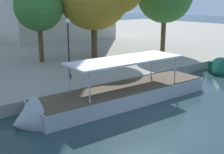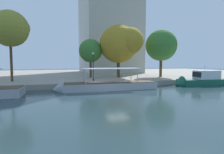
{
  "view_description": "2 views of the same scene",
  "coord_description": "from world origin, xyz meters",
  "px_view_note": "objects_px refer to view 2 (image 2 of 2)",
  "views": [
    {
      "loc": [
        -11.68,
        -9.28,
        6.75
      ],
      "look_at": [
        -0.0,
        5.49,
        1.77
      ],
      "focal_mm": 46.24,
      "sensor_mm": 36.0,
      "label": 1
    },
    {
      "loc": [
        -6.98,
        -19.46,
        3.71
      ],
      "look_at": [
        0.72,
        4.22,
        1.82
      ],
      "focal_mm": 29.44,
      "sensor_mm": 36.0,
      "label": 2
    }
  ],
  "objects_px": {
    "motor_yacht_3": "(200,81)",
    "lamp_post": "(93,65)",
    "tree_1": "(121,43)",
    "tour_boat_2": "(103,87)",
    "tree_5": "(91,51)",
    "tree_2": "(162,45)",
    "tree_3": "(11,28)"
  },
  "relations": [
    {
      "from": "lamp_post",
      "to": "tree_3",
      "type": "bearing_deg",
      "value": 166.68
    },
    {
      "from": "tree_1",
      "to": "tree_3",
      "type": "xyz_separation_m",
      "value": [
        -19.34,
        -2.62,
        1.49
      ]
    },
    {
      "from": "tour_boat_2",
      "to": "tree_2",
      "type": "distance_m",
      "value": 19.37
    },
    {
      "from": "tour_boat_2",
      "to": "lamp_post",
      "type": "distance_m",
      "value": 5.94
    },
    {
      "from": "tree_2",
      "to": "tree_3",
      "type": "distance_m",
      "value": 28.1
    },
    {
      "from": "motor_yacht_3",
      "to": "lamp_post",
      "type": "height_order",
      "value": "lamp_post"
    },
    {
      "from": "tree_1",
      "to": "tree_2",
      "type": "height_order",
      "value": "tree_1"
    },
    {
      "from": "tour_boat_2",
      "to": "motor_yacht_3",
      "type": "xyz_separation_m",
      "value": [
        16.76,
        -0.06,
        0.25
      ]
    },
    {
      "from": "tour_boat_2",
      "to": "tree_5",
      "type": "relative_size",
      "value": 1.85
    },
    {
      "from": "tree_1",
      "to": "tree_5",
      "type": "distance_m",
      "value": 6.36
    },
    {
      "from": "tour_boat_2",
      "to": "tree_3",
      "type": "height_order",
      "value": "tree_3"
    },
    {
      "from": "motor_yacht_3",
      "to": "tree_3",
      "type": "height_order",
      "value": "tree_3"
    },
    {
      "from": "tree_2",
      "to": "tree_3",
      "type": "relative_size",
      "value": 0.89
    },
    {
      "from": "tour_boat_2",
      "to": "tree_2",
      "type": "xyz_separation_m",
      "value": [
        15.43,
        9.3,
        7.13
      ]
    },
    {
      "from": "tree_2",
      "to": "tree_5",
      "type": "height_order",
      "value": "tree_2"
    },
    {
      "from": "lamp_post",
      "to": "tree_1",
      "type": "height_order",
      "value": "tree_1"
    },
    {
      "from": "lamp_post",
      "to": "tree_3",
      "type": "distance_m",
      "value": 13.97
    },
    {
      "from": "lamp_post",
      "to": "tree_5",
      "type": "distance_m",
      "value": 8.03
    },
    {
      "from": "tree_2",
      "to": "tour_boat_2",
      "type": "bearing_deg",
      "value": -148.91
    },
    {
      "from": "tree_1",
      "to": "tree_5",
      "type": "relative_size",
      "value": 1.38
    },
    {
      "from": "tree_2",
      "to": "tree_3",
      "type": "xyz_separation_m",
      "value": [
        -28.03,
        -1.21,
        1.65
      ]
    },
    {
      "from": "motor_yacht_3",
      "to": "tree_1",
      "type": "xyz_separation_m",
      "value": [
        -10.02,
        10.76,
        7.04
      ]
    },
    {
      "from": "motor_yacht_3",
      "to": "tree_5",
      "type": "bearing_deg",
      "value": -34.73
    },
    {
      "from": "tree_1",
      "to": "tour_boat_2",
      "type": "bearing_deg",
      "value": -122.21
    },
    {
      "from": "lamp_post",
      "to": "tree_2",
      "type": "height_order",
      "value": "tree_2"
    },
    {
      "from": "lamp_post",
      "to": "tree_3",
      "type": "xyz_separation_m",
      "value": [
        -12.34,
        2.92,
        5.87
      ]
    },
    {
      "from": "motor_yacht_3",
      "to": "tree_5",
      "type": "distance_m",
      "value": 21.07
    },
    {
      "from": "tree_1",
      "to": "tree_3",
      "type": "relative_size",
      "value": 0.96
    },
    {
      "from": "motor_yacht_3",
      "to": "tree_3",
      "type": "bearing_deg",
      "value": -11.82
    },
    {
      "from": "tree_1",
      "to": "tree_2",
      "type": "distance_m",
      "value": 8.8
    },
    {
      "from": "tree_3",
      "to": "tour_boat_2",
      "type": "bearing_deg",
      "value": -32.71
    },
    {
      "from": "tree_5",
      "to": "tour_boat_2",
      "type": "bearing_deg",
      "value": -93.83
    }
  ]
}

